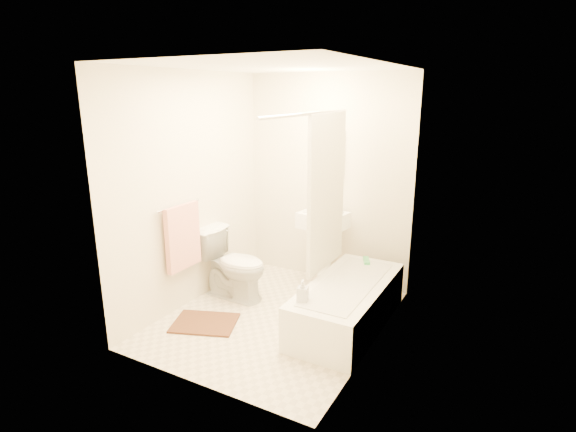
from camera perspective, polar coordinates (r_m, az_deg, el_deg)
The scene contains 17 objects.
floor at distance 4.61m, azimuth -1.53°, elevation -12.82°, with size 2.40×2.40×0.00m, color beige.
ceiling at distance 4.07m, azimuth -1.79°, elevation 18.52°, with size 2.40×2.40×0.00m, color white.
wall_back at distance 5.22m, azimuth 5.03°, elevation 4.55°, with size 2.00×0.02×2.40m, color beige.
wall_left at distance 4.75m, azimuth -12.14°, elevation 3.16°, with size 0.02×2.40×2.40m, color beige.
wall_right at distance 3.79m, azimuth 11.53°, elevation 0.11°, with size 0.02×2.40×2.40m, color beige.
mirror at distance 5.16m, azimuth 5.02°, elevation 7.78°, with size 0.40×0.03×0.55m, color white.
curtain_rod at distance 4.01m, azimuth 2.80°, elevation 12.84°, with size 0.03×0.03×1.70m, color silver.
shower_curtain at distance 4.47m, azimuth 4.92°, elevation 2.97°, with size 0.04×0.80×1.55m, color silver.
towel_bar at distance 4.56m, azimuth -13.72°, elevation 1.29°, with size 0.02×0.02×0.60m, color silver.
towel at distance 4.63m, azimuth -13.19°, elevation -2.60°, with size 0.06×0.45×0.66m, color #CC7266.
toilet_paper at distance 4.92m, azimuth -10.29°, elevation -2.34°, with size 0.12×0.12×0.11m, color white.
toilet at distance 4.94m, azimuth -6.90°, elevation -6.11°, with size 0.43×0.77×0.75m, color white.
sink at distance 5.16m, azimuth 4.53°, elevation -3.85°, with size 0.49×0.39×0.96m, color white, non-canonical shape.
bathtub at distance 4.44m, azimuth 7.59°, elevation -11.04°, with size 0.66×1.52×0.43m, color white, non-canonical shape.
bath_mat at distance 4.57m, azimuth -10.51°, elevation -13.20°, with size 0.60×0.45×0.02m, color #4A2B1E.
soap_bottle at distance 3.93m, azimuth 1.87°, elevation -9.50°, with size 0.09×0.09×0.20m, color white.
scrub_brush at distance 4.88m, azimuth 9.92°, elevation -5.64°, with size 0.06×0.19×0.04m, color #47B860.
Camera 1 is at (2.06, -3.50, 2.18)m, focal length 28.00 mm.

